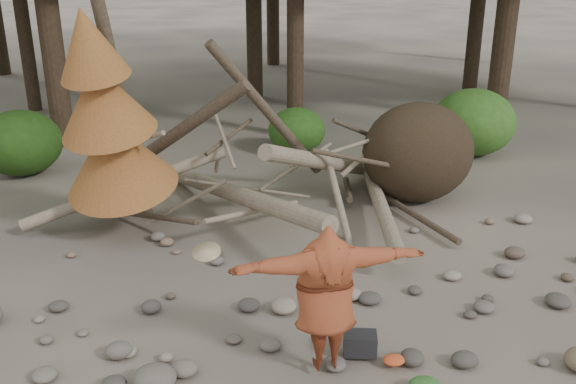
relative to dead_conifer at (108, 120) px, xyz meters
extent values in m
plane|color=#514C44|center=(3.12, -3.37, -2.11)|extent=(120.00, 120.00, 0.00)
ellipsoid|color=#332619|center=(5.72, 0.93, -1.12)|extent=(2.20, 1.87, 1.98)
cylinder|color=gray|center=(2.12, 0.33, -1.56)|extent=(2.61, 5.11, 1.08)
cylinder|color=gray|center=(3.92, 0.83, -1.21)|extent=(3.18, 3.71, 1.90)
cylinder|color=brown|center=(0.92, 1.23, -0.71)|extent=(3.08, 1.91, 2.49)
cylinder|color=gray|center=(4.72, 0.13, -1.76)|extent=(1.13, 4.98, 0.43)
cylinder|color=brown|center=(2.82, 1.43, -0.31)|extent=(2.39, 1.03, 2.89)
cylinder|color=gray|center=(0.12, 0.63, -1.41)|extent=(3.71, 0.86, 1.20)
cylinder|color=#4C3F30|center=(0.62, 0.13, -1.81)|extent=(1.52, 1.70, 0.49)
cylinder|color=gray|center=(3.32, 1.03, -1.31)|extent=(1.57, 0.85, 0.69)
cylinder|color=#4C3F30|center=(4.92, 1.53, -0.91)|extent=(1.92, 1.25, 1.10)
cylinder|color=gray|center=(1.92, 0.83, -0.61)|extent=(0.37, 1.42, 0.85)
cylinder|color=#4C3F30|center=(5.32, -0.17, -1.96)|extent=(0.79, 2.54, 0.12)
cylinder|color=gray|center=(2.32, -0.27, -1.66)|extent=(1.78, 1.11, 0.29)
cylinder|color=#4C3F30|center=(0.22, 0.43, 0.09)|extent=(0.67, 1.13, 4.35)
cone|color=brown|center=(0.06, 0.12, -0.61)|extent=(2.06, 2.13, 1.86)
cone|color=brown|center=(-0.05, -0.09, 0.39)|extent=(1.71, 1.78, 1.65)
cone|color=brown|center=(-0.14, -0.28, 1.29)|extent=(1.23, 1.30, 1.41)
ellipsoid|color=#224712|center=(-2.38, 3.83, -1.39)|extent=(1.80, 1.80, 1.44)
ellipsoid|color=#2D5A1A|center=(3.92, 4.43, -1.55)|extent=(1.40, 1.40, 1.12)
ellipsoid|color=#376A21|center=(8.12, 3.63, -1.31)|extent=(2.00, 2.00, 1.60)
imported|color=brown|center=(2.73, -4.24, -1.12)|extent=(2.27, 0.71, 1.83)
cylinder|color=#988560|center=(1.39, -4.57, -0.27)|extent=(0.34, 0.33, 0.14)
cube|color=black|center=(3.22, -4.05, -1.98)|extent=(0.45, 0.35, 0.27)
ellipsoid|color=#C54921|center=(3.58, -4.32, -2.06)|extent=(0.28, 0.23, 0.10)
ellipsoid|color=#605A50|center=(0.74, -4.28, -1.96)|extent=(0.50, 0.45, 0.30)
camera|label=1|loc=(1.27, -10.53, 2.65)|focal=40.00mm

